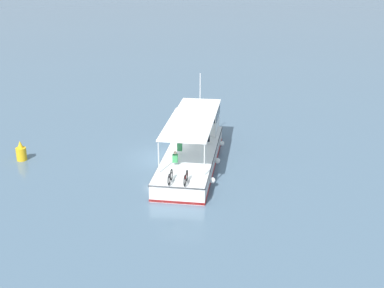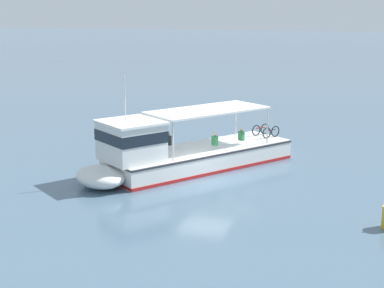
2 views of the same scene
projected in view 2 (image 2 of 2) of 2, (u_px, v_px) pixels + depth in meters
The scene contains 2 objects.
ground_plane at pixel (206, 180), 29.39m from camera, with size 400.00×400.00×0.00m, color slate.
ferry_main at pixel (177, 154), 30.64m from camera, with size 12.19×9.81×5.32m.
Camera 2 is at (26.97, 8.19, 8.57)m, focal length 53.88 mm.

